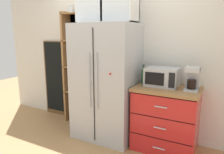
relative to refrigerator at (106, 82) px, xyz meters
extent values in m
plane|color=tan|center=(0.00, 0.00, -0.88)|extent=(10.75, 10.75, 0.00)
cube|color=silver|center=(0.00, 0.40, 0.39)|extent=(5.05, 0.10, 2.55)
cube|color=#B7BABF|center=(0.00, 0.00, 0.00)|extent=(0.94, 0.71, 1.77)
cube|color=black|center=(0.00, -0.36, 0.00)|extent=(0.01, 0.01, 1.63)
cylinder|color=#B7BABF|center=(-0.06, -0.37, 0.09)|extent=(0.02, 0.02, 0.79)
cylinder|color=#B7BABF|center=(0.06, -0.37, 0.09)|extent=(0.02, 0.02, 0.79)
cube|color=red|center=(0.26, -0.36, 0.21)|extent=(0.02, 0.01, 0.02)
cube|color=brown|center=(-0.75, 0.37, 0.11)|extent=(0.51, 0.04, 1.99)
cube|color=#9E7042|center=(-0.96, 0.23, 0.11)|extent=(0.04, 0.24, 1.99)
cube|color=#9E7042|center=(-0.53, 0.23, 0.11)|extent=(0.04, 0.24, 1.99)
cube|color=#9E7042|center=(-0.75, 0.23, -0.31)|extent=(0.45, 0.24, 0.02)
cylinder|color=silver|center=(-0.83, 0.25, -0.25)|extent=(0.07, 0.07, 0.11)
cylinder|color=brown|center=(-0.83, 0.25, -0.26)|extent=(0.06, 0.06, 0.08)
cylinder|color=#B2B2B7|center=(-0.83, 0.25, -0.18)|extent=(0.06, 0.06, 0.01)
cylinder|color=silver|center=(-0.66, 0.23, -0.25)|extent=(0.07, 0.07, 0.10)
cylinder|color=#E0C67F|center=(-0.66, 0.23, -0.27)|extent=(0.06, 0.06, 0.07)
cylinder|color=#B2B2B7|center=(-0.66, 0.23, -0.20)|extent=(0.07, 0.07, 0.01)
cube|color=#9E7042|center=(-0.75, 0.23, 0.15)|extent=(0.45, 0.24, 0.02)
cylinder|color=silver|center=(-0.87, 0.23, 0.23)|extent=(0.06, 0.06, 0.13)
cylinder|color=white|center=(-0.87, 0.23, 0.21)|extent=(0.05, 0.05, 0.09)
cylinder|color=#B2B2B7|center=(-0.87, 0.23, 0.30)|extent=(0.06, 0.06, 0.01)
cylinder|color=silver|center=(-0.74, 0.24, 0.21)|extent=(0.08, 0.08, 0.10)
cylinder|color=#B77A38|center=(-0.74, 0.24, 0.20)|extent=(0.06, 0.06, 0.07)
cylinder|color=#B2B2B7|center=(-0.74, 0.24, 0.27)|extent=(0.07, 0.07, 0.01)
cylinder|color=silver|center=(-0.62, 0.22, 0.23)|extent=(0.07, 0.07, 0.13)
cylinder|color=#CCB78C|center=(-0.62, 0.22, 0.21)|extent=(0.06, 0.06, 0.09)
cylinder|color=#B2B2B7|center=(-0.62, 0.22, 0.30)|extent=(0.07, 0.07, 0.01)
cube|color=#9E7042|center=(-0.75, 0.23, 0.61)|extent=(0.45, 0.24, 0.02)
cylinder|color=silver|center=(-0.88, 0.22, 0.68)|extent=(0.06, 0.06, 0.13)
cylinder|color=#382316|center=(-0.88, 0.22, 0.66)|extent=(0.05, 0.05, 0.09)
cylinder|color=#B2B2B7|center=(-0.88, 0.22, 0.75)|extent=(0.06, 0.06, 0.01)
cylinder|color=silver|center=(-0.75, 0.22, 0.67)|extent=(0.08, 0.08, 0.11)
cylinder|color=white|center=(-0.75, 0.22, 0.66)|extent=(0.07, 0.07, 0.07)
cylinder|color=#B2B2B7|center=(-0.75, 0.22, 0.74)|extent=(0.08, 0.08, 0.01)
cylinder|color=silver|center=(-0.61, 0.24, 0.67)|extent=(0.08, 0.08, 0.10)
cylinder|color=beige|center=(-0.61, 0.24, 0.65)|extent=(0.07, 0.07, 0.07)
cylinder|color=#B2B2B7|center=(-0.61, 0.24, 0.72)|extent=(0.07, 0.07, 0.01)
cube|color=#9E7042|center=(-0.75, 0.23, 1.07)|extent=(0.45, 0.24, 0.02)
cylinder|color=silver|center=(-0.84, 0.25, 1.14)|extent=(0.08, 0.08, 0.11)
cylinder|color=#2D2D2D|center=(-0.84, 0.25, 1.12)|extent=(0.07, 0.07, 0.08)
cylinder|color=#B2B2B7|center=(-0.84, 0.25, 1.20)|extent=(0.08, 0.08, 0.01)
cube|color=red|center=(0.93, 0.06, -0.46)|extent=(0.84, 0.59, 0.85)
cube|color=#9E7042|center=(0.93, 0.06, -0.01)|extent=(0.87, 0.62, 0.04)
cube|color=black|center=(0.93, -0.24, -0.61)|extent=(0.82, 0.00, 0.01)
cube|color=silver|center=(0.93, -0.25, -0.74)|extent=(0.16, 0.01, 0.01)
cube|color=black|center=(0.93, -0.24, -0.33)|extent=(0.82, 0.00, 0.01)
cube|color=silver|center=(0.93, -0.25, -0.46)|extent=(0.16, 0.01, 0.01)
cube|color=black|center=(0.93, -0.24, -0.04)|extent=(0.82, 0.00, 0.01)
cube|color=silver|center=(0.93, -0.25, -0.17)|extent=(0.16, 0.01, 0.01)
cube|color=#B7BABF|center=(0.84, 0.11, 0.14)|extent=(0.44, 0.32, 0.26)
cube|color=black|center=(0.78, -0.06, 0.14)|extent=(0.26, 0.01, 0.17)
cube|color=black|center=(1.01, -0.06, 0.14)|extent=(0.08, 0.01, 0.20)
cube|color=#B7B7BC|center=(1.24, 0.04, 0.03)|extent=(0.17, 0.20, 0.03)
cube|color=#B7B7BC|center=(1.24, 0.11, 0.16)|extent=(0.17, 0.06, 0.30)
cube|color=#B7B7BC|center=(1.24, 0.04, 0.29)|extent=(0.17, 0.20, 0.06)
cylinder|color=black|center=(1.24, 0.03, 0.10)|extent=(0.11, 0.11, 0.12)
cylinder|color=navy|center=(0.93, 0.02, 0.06)|extent=(0.07, 0.07, 0.09)
torus|color=navy|center=(0.98, 0.02, 0.06)|extent=(0.05, 0.01, 0.05)
cylinder|color=#285B33|center=(0.56, 0.11, 0.11)|extent=(0.06, 0.06, 0.21)
cone|color=#285B33|center=(0.56, 0.11, 0.22)|extent=(0.06, 0.06, 0.04)
cylinder|color=#285B33|center=(0.56, 0.11, 0.25)|extent=(0.02, 0.02, 0.07)
cylinder|color=black|center=(0.56, 0.11, 0.29)|extent=(0.03, 0.03, 0.01)
cube|color=silver|center=(0.00, 0.17, 1.23)|extent=(0.90, 0.02, 0.69)
cube|color=silver|center=(0.00, 0.02, 0.89)|extent=(0.90, 0.32, 0.02)
cube|color=silver|center=(-0.44, 0.02, 1.23)|extent=(0.02, 0.32, 0.69)
cylinder|color=silver|center=(-0.32, 0.02, 0.91)|extent=(0.05, 0.05, 0.00)
cylinder|color=silver|center=(-0.32, 0.02, 0.94)|extent=(0.01, 0.01, 0.07)
cone|color=silver|center=(-0.32, 0.02, 1.00)|extent=(0.06, 0.06, 0.05)
cylinder|color=silver|center=(0.00, 0.02, 0.91)|extent=(0.05, 0.05, 0.00)
cylinder|color=silver|center=(0.00, 0.02, 0.94)|extent=(0.01, 0.01, 0.07)
cone|color=silver|center=(0.00, 0.02, 1.00)|extent=(0.06, 0.06, 0.05)
cylinder|color=silver|center=(0.32, 0.02, 0.91)|extent=(0.05, 0.05, 0.00)
cylinder|color=silver|center=(0.32, 0.02, 0.94)|extent=(0.01, 0.01, 0.07)
cone|color=silver|center=(0.32, 0.02, 1.00)|extent=(0.06, 0.06, 0.05)
cube|color=brown|center=(-1.32, 0.33, -0.14)|extent=(0.60, 0.04, 1.48)
cube|color=black|center=(-1.32, 0.31, -0.11)|extent=(0.54, 0.01, 1.38)
camera|label=1|loc=(1.57, -2.75, 0.73)|focal=33.67mm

